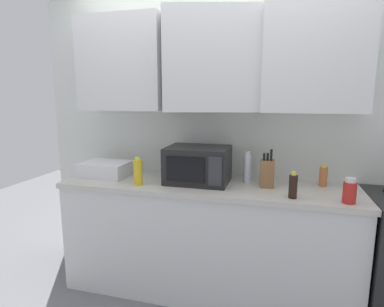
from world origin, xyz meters
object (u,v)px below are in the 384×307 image
object	(u,v)px
dish_rack	(106,169)
bottle_soy_dark	(293,186)
bottle_red_sauce	(350,191)
bottle_clear_tall	(247,168)
microwave	(198,165)
bottle_yellow_mustard	(138,172)
knife_block	(267,173)
bottle_spice_jar	(323,176)

from	to	relation	value
dish_rack	bottle_soy_dark	xyz separation A→B (m)	(1.50, -0.20, 0.02)
bottle_red_sauce	bottle_clear_tall	distance (m)	0.74
dish_rack	microwave	bearing A→B (deg)	1.12
bottle_yellow_mustard	bottle_clear_tall	xyz separation A→B (m)	(0.79, 0.29, 0.02)
knife_block	bottle_spice_jar	xyz separation A→B (m)	(0.41, 0.12, -0.03)
knife_block	bottle_red_sauce	size ratio (longest dim) A/B	1.75
bottle_soy_dark	bottle_yellow_mustard	bearing A→B (deg)	178.86
microwave	bottle_spice_jar	bearing A→B (deg)	8.31
bottle_red_sauce	bottle_spice_jar	xyz separation A→B (m)	(-0.11, 0.36, 0.00)
knife_block	bottle_yellow_mustard	distance (m)	0.97
dish_rack	bottle_spice_jar	world-z (taller)	bottle_spice_jar
bottle_red_sauce	bottle_clear_tall	xyz separation A→B (m)	(-0.67, 0.32, 0.04)
bottle_clear_tall	bottle_soy_dark	bearing A→B (deg)	-43.28
microwave	bottle_spice_jar	xyz separation A→B (m)	(0.93, 0.14, -0.06)
bottle_soy_dark	bottle_clear_tall	xyz separation A→B (m)	(-0.33, 0.31, 0.03)
dish_rack	knife_block	size ratio (longest dim) A/B	1.33
bottle_red_sauce	bottle_yellow_mustard	world-z (taller)	bottle_yellow_mustard
bottle_soy_dark	dish_rack	bearing A→B (deg)	172.37
dish_rack	bottle_yellow_mustard	distance (m)	0.42
bottle_clear_tall	bottle_spice_jar	xyz separation A→B (m)	(0.56, 0.04, -0.04)
bottle_soy_dark	bottle_spice_jar	world-z (taller)	bottle_soy_dark
microwave	knife_block	size ratio (longest dim) A/B	1.68
bottle_spice_jar	bottle_yellow_mustard	bearing A→B (deg)	-166.24
dish_rack	knife_block	world-z (taller)	knife_block
dish_rack	bottle_spice_jar	xyz separation A→B (m)	(1.73, 0.15, 0.02)
bottle_clear_tall	bottle_spice_jar	world-z (taller)	bottle_clear_tall
dish_rack	bottle_yellow_mustard	bearing A→B (deg)	-25.26
dish_rack	knife_block	distance (m)	1.32
microwave	dish_rack	distance (m)	0.80
bottle_red_sauce	bottle_spice_jar	bearing A→B (deg)	106.93
dish_rack	bottle_clear_tall	bearing A→B (deg)	5.34
bottle_red_sauce	knife_block	bearing A→B (deg)	154.59
knife_block	bottle_soy_dark	size ratio (longest dim) A/B	1.60
bottle_red_sauce	bottle_soy_dark	size ratio (longest dim) A/B	0.92
dish_rack	bottle_red_sauce	world-z (taller)	bottle_red_sauce
dish_rack	bottle_spice_jar	size ratio (longest dim) A/B	2.33
dish_rack	bottle_spice_jar	bearing A→B (deg)	5.02
bottle_soy_dark	knife_block	bearing A→B (deg)	127.09
bottle_yellow_mustard	bottle_spice_jar	size ratio (longest dim) A/B	1.31
bottle_soy_dark	bottle_yellow_mustard	world-z (taller)	bottle_yellow_mustard
microwave	bottle_yellow_mustard	size ratio (longest dim) A/B	2.24
bottle_red_sauce	bottle_soy_dark	xyz separation A→B (m)	(-0.34, 0.01, 0.01)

